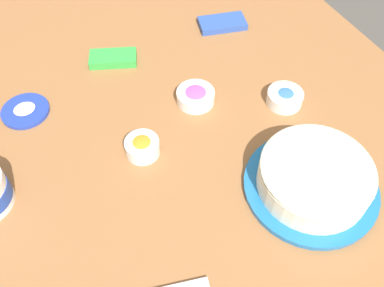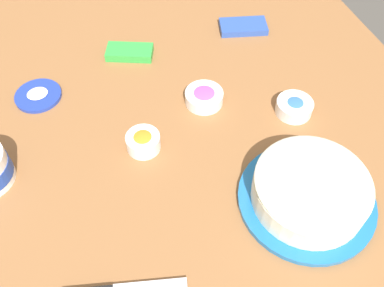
{
  "view_description": "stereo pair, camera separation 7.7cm",
  "coord_description": "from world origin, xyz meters",
  "views": [
    {
      "loc": [
        0.15,
        0.64,
        0.79
      ],
      "look_at": [
        -0.1,
        0.11,
        0.04
      ],
      "focal_mm": 38.81,
      "sensor_mm": 36.0,
      "label": 1
    },
    {
      "loc": [
        0.08,
        0.67,
        0.79
      ],
      "look_at": [
        -0.1,
        0.11,
        0.04
      ],
      "focal_mm": 38.81,
      "sensor_mm": 36.0,
      "label": 2
    }
  ],
  "objects": [
    {
      "name": "frosted_cake",
      "position": [
        -0.3,
        0.31,
        0.04
      ],
      "size": [
        0.3,
        0.3,
        0.09
      ],
      "color": "#1E6BB2",
      "rests_on": "ground_plane"
    },
    {
      "name": "sprinkle_bowl_blue",
      "position": [
        -0.39,
        0.07,
        0.02
      ],
      "size": [
        0.09,
        0.09,
        0.04
      ],
      "color": "white",
      "rests_on": "ground_plane"
    },
    {
      "name": "frosting_tub_lid",
      "position": [
        0.23,
        -0.19,
        0.01
      ],
      "size": [
        0.12,
        0.12,
        0.02
      ],
      "color": "#233DAD",
      "rests_on": "ground_plane"
    },
    {
      "name": "sprinkle_bowl_rainbow",
      "position": [
        -0.19,
        -0.04,
        0.02
      ],
      "size": [
        0.1,
        0.1,
        0.04
      ],
      "color": "white",
      "rests_on": "ground_plane"
    },
    {
      "name": "ground_plane",
      "position": [
        0.0,
        0.0,
        0.0
      ],
      "size": [
        1.54,
        1.54,
        0.0
      ],
      "primitive_type": "plane",
      "color": "#936038"
    },
    {
      "name": "sprinkle_bowl_orange",
      "position": [
        0.0,
        0.06,
        0.02
      ],
      "size": [
        0.08,
        0.08,
        0.04
      ],
      "color": "white",
      "rests_on": "ground_plane"
    },
    {
      "name": "candy_box_upper",
      "position": [
        -0.04,
        -0.28,
        0.01
      ],
      "size": [
        0.15,
        0.11,
        0.02
      ],
      "primitive_type": "cube",
      "rotation": [
        0.0,
        0.0,
        -0.37
      ],
      "color": "green",
      "rests_on": "ground_plane"
    },
    {
      "name": "candy_box_lower",
      "position": [
        -0.4,
        -0.29,
        0.01
      ],
      "size": [
        0.16,
        0.11,
        0.02
      ],
      "primitive_type": "cube",
      "rotation": [
        0.0,
        0.0,
        -0.23
      ],
      "color": "#2D51B2",
      "rests_on": "ground_plane"
    }
  ]
}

